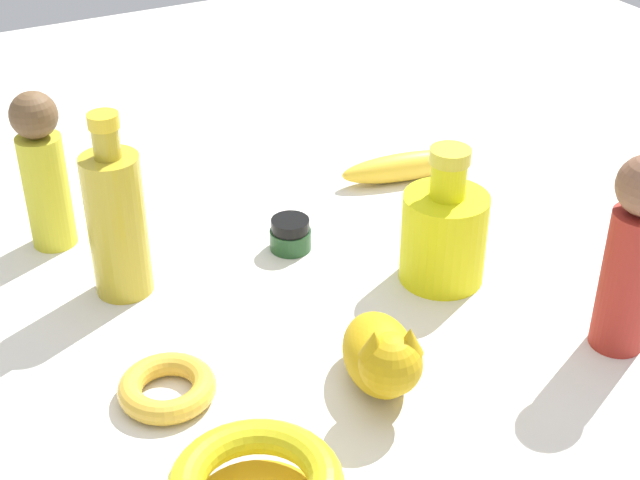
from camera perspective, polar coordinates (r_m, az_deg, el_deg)
name	(u,v)px	position (r m, az deg, el deg)	size (l,w,h in m)	color
ground	(320,295)	(0.98, 0.00, -3.41)	(2.00, 2.00, 0.00)	silver
cat_figurine	(383,355)	(0.84, 3.87, -7.09)	(0.14, 0.10, 0.09)	#C19612
banana	(406,166)	(1.20, 5.31, 4.52)	(0.17, 0.04, 0.04)	yellow
bangle	(167,388)	(0.86, -9.38, -8.95)	(0.09, 0.09, 0.02)	gold
person_figure_child	(634,252)	(0.90, 18.74, -0.69)	(0.07, 0.07, 0.20)	#A12820
nail_polish_jar	(290,234)	(1.05, -1.83, 0.35)	(0.05, 0.05, 0.04)	#204824
bottle_short	(444,232)	(0.99, 7.64, 0.47)	(0.09, 0.09, 0.15)	yellow
bottle_tall	(117,221)	(0.97, -12.39, 1.17)	(0.06, 0.06, 0.20)	gold
person_figure_adult	(43,170)	(1.07, -16.66, 4.16)	(0.06, 0.06, 0.19)	gold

